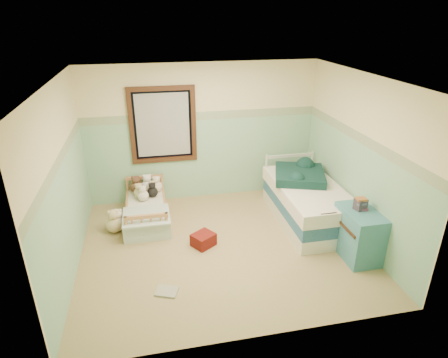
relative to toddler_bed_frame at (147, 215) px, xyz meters
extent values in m
cube|color=#947F52|center=(1.10, -1.05, -0.10)|extent=(4.20, 3.60, 0.02)
cube|color=silver|center=(1.10, -1.05, 2.42)|extent=(4.20, 3.60, 0.02)
cube|color=beige|center=(1.10, 0.75, 1.16)|extent=(4.20, 0.04, 2.50)
cube|color=beige|center=(1.10, -2.85, 1.16)|extent=(4.20, 0.04, 2.50)
cube|color=beige|center=(-1.00, -1.05, 1.16)|extent=(0.04, 3.60, 2.50)
cube|color=beige|center=(3.20, -1.05, 1.16)|extent=(0.04, 3.60, 2.50)
cube|color=#85BB8F|center=(1.10, 0.74, 0.66)|extent=(4.20, 0.01, 1.50)
cube|color=#446846|center=(1.10, 0.74, 1.49)|extent=(4.20, 0.01, 0.15)
cube|color=#392212|center=(0.40, 0.71, 1.36)|extent=(1.16, 0.06, 1.36)
cube|color=#B1B1AD|center=(0.40, 0.72, 1.36)|extent=(0.92, 0.01, 1.12)
cube|color=#9C653B|center=(0.00, 0.00, 0.00)|extent=(0.67, 1.35, 0.17)
cube|color=silver|center=(0.00, 0.00, 0.15)|extent=(0.62, 1.29, 0.12)
cube|color=#85BDD6|center=(0.00, -0.42, 0.22)|extent=(0.73, 0.67, 0.03)
sphere|color=brown|center=(-0.15, 0.50, 0.32)|extent=(0.22, 0.22, 0.22)
sphere|color=silver|center=(0.05, 0.50, 0.32)|extent=(0.23, 0.23, 0.23)
sphere|color=#D3BB84|center=(-0.10, 0.28, 0.30)|extent=(0.19, 0.19, 0.19)
sphere|color=black|center=(0.13, 0.28, 0.30)|extent=(0.18, 0.18, 0.18)
sphere|color=beige|center=(-0.47, -0.25, 0.04)|extent=(0.26, 0.26, 0.26)
sphere|color=#D3BB84|center=(-0.52, -0.29, 0.05)|extent=(0.27, 0.27, 0.27)
cube|color=silver|center=(2.65, -0.58, 0.02)|extent=(0.95, 1.90, 0.22)
cube|color=navy|center=(2.65, -0.58, 0.24)|extent=(0.95, 1.90, 0.22)
cube|color=white|center=(2.65, -0.58, 0.46)|extent=(0.99, 1.93, 0.22)
cube|color=black|center=(2.60, -0.28, 0.64)|extent=(1.03, 1.06, 0.14)
cube|color=teal|center=(2.96, -1.68, 0.28)|extent=(0.46, 0.73, 0.73)
cube|color=#412C2A|center=(2.96, -1.61, 0.73)|extent=(0.18, 0.16, 0.16)
cube|color=#9F1409|center=(0.83, -0.96, 0.01)|extent=(0.41, 0.40, 0.20)
cube|color=gold|center=(0.20, -1.92, -0.07)|extent=(0.33, 0.30, 0.03)
sphere|color=#D3BB84|center=(0.14, 0.37, 0.30)|extent=(0.18, 0.18, 0.18)
sphere|color=beige|center=(0.21, 0.47, 0.31)|extent=(0.20, 0.20, 0.20)
sphere|color=beige|center=(-0.04, 0.15, 0.30)|extent=(0.19, 0.19, 0.19)
camera|label=1|loc=(0.14, -5.84, 3.21)|focal=30.56mm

